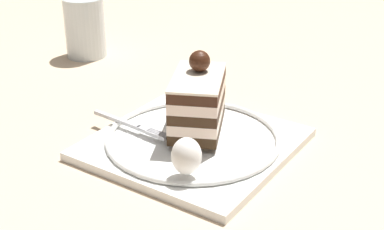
% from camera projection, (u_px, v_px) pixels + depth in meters
% --- Properties ---
extents(ground_plane, '(2.40, 2.40, 0.00)m').
position_uv_depth(ground_plane, '(183.00, 146.00, 0.71)').
color(ground_plane, '#CFB291').
extents(dessert_plate, '(0.28, 0.28, 0.02)m').
position_uv_depth(dessert_plate, '(192.00, 143.00, 0.70)').
color(dessert_plate, white).
rests_on(dessert_plate, ground_plane).
extents(cake_slice, '(0.08, 0.12, 0.10)m').
position_uv_depth(cake_slice, '(198.00, 101.00, 0.70)').
color(cake_slice, '#362312').
rests_on(cake_slice, dessert_plate).
extents(whipped_cream_dollop, '(0.03, 0.03, 0.04)m').
position_uv_depth(whipped_cream_dollop, '(187.00, 156.00, 0.61)').
color(whipped_cream_dollop, white).
rests_on(whipped_cream_dollop, dessert_plate).
extents(fork, '(0.12, 0.04, 0.00)m').
position_uv_depth(fork, '(132.00, 125.00, 0.72)').
color(fork, silver).
rests_on(fork, dessert_plate).
extents(drink_glass_near, '(0.07, 0.07, 0.11)m').
position_uv_depth(drink_glass_near, '(85.00, 30.00, 1.00)').
color(drink_glass_near, silver).
rests_on(drink_glass_near, ground_plane).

